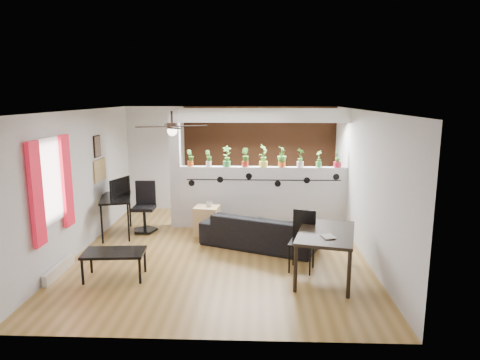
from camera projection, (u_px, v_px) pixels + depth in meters
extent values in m
cube|color=olive|center=(221.00, 253.00, 8.04)|extent=(6.30, 7.10, 0.10)
cube|color=#B7B7BA|center=(231.00, 159.00, 10.74)|extent=(6.30, 0.04, 2.90)
cube|color=#B7B7BA|center=(198.00, 236.00, 4.81)|extent=(6.30, 0.04, 2.90)
cube|color=#B7B7BA|center=(79.00, 182.00, 7.87)|extent=(0.04, 7.10, 2.90)
cube|color=#B7B7BA|center=(366.00, 184.00, 7.68)|extent=(0.04, 7.10, 2.90)
cube|color=white|center=(220.00, 108.00, 7.51)|extent=(6.30, 7.10, 0.10)
cube|color=#BCBCC1|center=(263.00, 197.00, 9.34)|extent=(3.60, 0.18, 1.35)
cube|color=silver|center=(264.00, 115.00, 8.99)|extent=(3.60, 0.18, 0.30)
cube|color=#BCBCC1|center=(175.00, 169.00, 9.29)|extent=(0.22, 0.20, 2.60)
cube|color=#AF5D32|center=(262.00, 159.00, 10.66)|extent=(3.90, 0.05, 2.60)
cube|color=black|center=(263.00, 180.00, 9.16)|extent=(3.31, 0.01, 0.02)
cylinder|color=black|center=(192.00, 183.00, 9.24)|extent=(0.14, 0.01, 0.14)
cylinder|color=black|center=(220.00, 180.00, 9.20)|extent=(0.14, 0.01, 0.14)
cylinder|color=black|center=(249.00, 176.00, 9.16)|extent=(0.14, 0.01, 0.14)
cylinder|color=black|center=(278.00, 184.00, 9.17)|extent=(0.14, 0.01, 0.14)
cylinder|color=black|center=(307.00, 180.00, 9.13)|extent=(0.14, 0.01, 0.14)
cylinder|color=black|center=(336.00, 177.00, 9.09)|extent=(0.14, 0.01, 0.14)
cube|color=white|center=(49.00, 181.00, 6.65)|extent=(0.02, 0.95, 1.25)
cube|color=silver|center=(50.00, 181.00, 6.65)|extent=(0.04, 1.05, 1.35)
cube|color=red|center=(36.00, 194.00, 6.18)|extent=(0.06, 0.30, 1.55)
cube|color=red|center=(67.00, 181.00, 7.16)|extent=(0.06, 0.30, 1.55)
cube|color=silver|center=(59.00, 269.00, 6.93)|extent=(0.08, 1.00, 0.18)
cube|color=#A2824E|center=(100.00, 170.00, 8.79)|extent=(0.03, 0.60, 0.45)
cube|color=#8C7259|center=(97.00, 146.00, 8.65)|extent=(0.03, 0.30, 0.40)
cube|color=black|center=(97.00, 146.00, 8.65)|extent=(0.02, 0.34, 0.44)
cylinder|color=black|center=(172.00, 117.00, 7.28)|extent=(0.04, 0.04, 0.20)
cylinder|color=black|center=(172.00, 126.00, 7.31)|extent=(0.18, 0.18, 0.10)
sphere|color=white|center=(172.00, 131.00, 7.33)|extent=(0.17, 0.17, 0.17)
cube|color=black|center=(192.00, 126.00, 7.41)|extent=(0.55, 0.29, 0.01)
cube|color=black|center=(169.00, 125.00, 7.63)|extent=(0.29, 0.55, 0.01)
cube|color=black|center=(152.00, 127.00, 7.21)|extent=(0.55, 0.29, 0.01)
cube|color=black|center=(175.00, 128.00, 6.99)|extent=(0.29, 0.55, 0.01)
cylinder|color=#CA4D17|center=(190.00, 164.00, 9.25)|extent=(0.12, 0.12, 0.12)
imported|color=#25611B|center=(190.00, 156.00, 9.22)|extent=(0.20, 0.17, 0.26)
cylinder|color=white|center=(209.00, 164.00, 9.24)|extent=(0.12, 0.12, 0.12)
imported|color=#25611B|center=(208.00, 156.00, 9.21)|extent=(0.18, 0.14, 0.26)
cylinder|color=#328B3E|center=(227.00, 164.00, 9.22)|extent=(0.16, 0.16, 0.12)
imported|color=#25611B|center=(227.00, 154.00, 9.18)|extent=(0.23, 0.19, 0.35)
cylinder|color=#AF281C|center=(245.00, 164.00, 9.21)|extent=(0.14, 0.14, 0.12)
imported|color=#25611B|center=(245.00, 155.00, 9.17)|extent=(0.26, 0.26, 0.31)
cylinder|color=#ECE853|center=(263.00, 164.00, 9.19)|extent=(0.18, 0.18, 0.12)
imported|color=#25611B|center=(264.00, 153.00, 9.15)|extent=(0.31, 0.33, 0.39)
cylinder|color=#E2581A|center=(282.00, 164.00, 9.18)|extent=(0.16, 0.16, 0.12)
imported|color=#25611B|center=(282.00, 154.00, 9.14)|extent=(0.19, 0.23, 0.34)
cylinder|color=silver|center=(300.00, 164.00, 9.16)|extent=(0.15, 0.15, 0.12)
imported|color=#25611B|center=(300.00, 155.00, 9.13)|extent=(0.27, 0.27, 0.31)
cylinder|color=green|center=(319.00, 164.00, 9.15)|extent=(0.12, 0.12, 0.12)
imported|color=#25611B|center=(319.00, 157.00, 9.12)|extent=(0.20, 0.22, 0.26)
cylinder|color=red|center=(337.00, 165.00, 9.13)|extent=(0.16, 0.16, 0.12)
imported|color=#25611B|center=(338.00, 155.00, 9.09)|extent=(0.25, 0.28, 0.35)
imported|color=black|center=(259.00, 231.00, 8.19)|extent=(2.24, 1.55, 0.61)
cube|color=tan|center=(207.00, 221.00, 8.90)|extent=(0.55, 0.50, 0.60)
imported|color=gray|center=(209.00, 204.00, 8.83)|extent=(0.16, 0.16, 0.10)
cube|color=black|center=(116.00, 198.00, 8.81)|extent=(0.85, 1.23, 0.04)
cylinder|color=black|center=(102.00, 225.00, 8.34)|extent=(0.04, 0.04, 0.77)
cylinder|color=black|center=(128.00, 223.00, 8.45)|extent=(0.04, 0.04, 0.77)
cylinder|color=black|center=(106.00, 211.00, 9.33)|extent=(0.04, 0.04, 0.77)
cylinder|color=black|center=(130.00, 210.00, 9.44)|extent=(0.04, 0.04, 0.77)
imported|color=black|center=(118.00, 190.00, 8.93)|extent=(0.36, 0.18, 0.20)
cylinder|color=black|center=(145.00, 230.00, 9.11)|extent=(0.55, 0.55, 0.04)
cylinder|color=black|center=(145.00, 220.00, 9.07)|extent=(0.06, 0.06, 0.46)
cube|color=black|center=(144.00, 208.00, 9.02)|extent=(0.45, 0.45, 0.07)
cube|color=black|center=(146.00, 192.00, 9.16)|extent=(0.42, 0.07, 0.51)
cube|color=black|center=(326.00, 233.00, 6.71)|extent=(1.14, 1.54, 0.05)
cylinder|color=black|center=(295.00, 269.00, 6.26)|extent=(0.06, 0.06, 0.71)
cylinder|color=black|center=(349.00, 275.00, 6.06)|extent=(0.06, 0.06, 0.71)
cylinder|color=black|center=(306.00, 241.00, 7.50)|extent=(0.06, 0.06, 0.71)
cylinder|color=black|center=(351.00, 245.00, 7.30)|extent=(0.06, 0.06, 0.71)
imported|color=gray|center=(323.00, 237.00, 6.41)|extent=(0.22, 0.26, 0.02)
cube|color=black|center=(302.00, 243.00, 7.02)|extent=(0.50, 0.50, 0.03)
cube|color=black|center=(304.00, 225.00, 7.14)|extent=(0.37, 0.14, 0.51)
cube|color=black|center=(289.00, 259.00, 6.96)|extent=(0.03, 0.03, 0.47)
cube|color=black|center=(310.00, 262.00, 6.86)|extent=(0.03, 0.03, 0.47)
cube|color=black|center=(294.00, 238.00, 7.23)|extent=(0.03, 0.03, 0.97)
cube|color=black|center=(314.00, 240.00, 7.12)|extent=(0.03, 0.03, 0.97)
cube|color=black|center=(114.00, 253.00, 6.73)|extent=(0.99, 0.61, 0.04)
cylinder|color=black|center=(82.00, 272.00, 6.53)|extent=(0.04, 0.04, 0.40)
cylinder|color=black|center=(140.00, 271.00, 6.57)|extent=(0.04, 0.04, 0.40)
cylinder|color=black|center=(91.00, 261.00, 6.97)|extent=(0.04, 0.04, 0.40)
cylinder|color=black|center=(145.00, 260.00, 7.01)|extent=(0.04, 0.04, 0.40)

